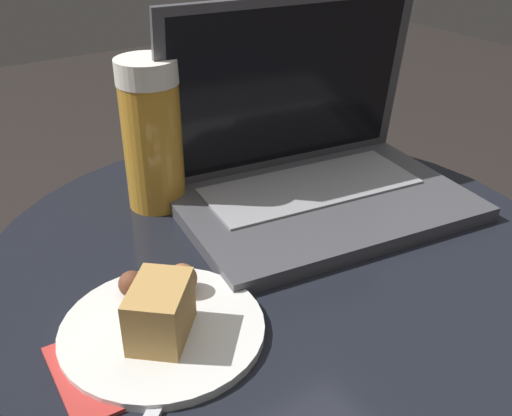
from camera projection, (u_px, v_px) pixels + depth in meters
table at (276, 337)px, 0.76m from camera, size 0.68×0.68×0.54m
napkin at (142, 354)px, 0.54m from camera, size 0.16×0.11×0.00m
laptop at (311, 163)px, 0.78m from camera, size 0.39×0.29×0.25m
beer_glass at (152, 135)px, 0.75m from camera, size 0.08×0.08×0.19m
snack_plate at (162, 319)px, 0.56m from camera, size 0.19×0.19×0.06m
fork at (190, 340)px, 0.56m from camera, size 0.14×0.13×0.00m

